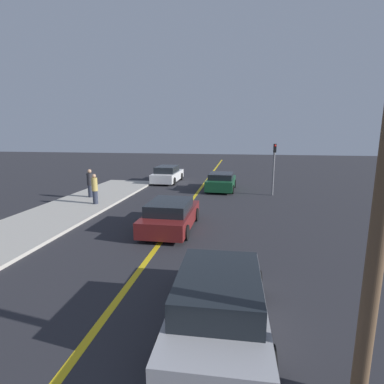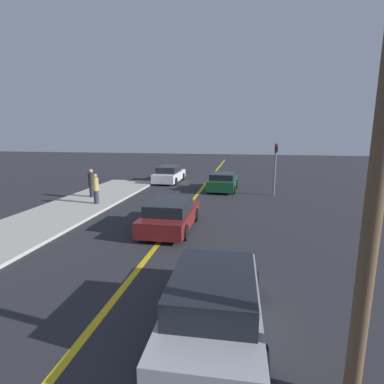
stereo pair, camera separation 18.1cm
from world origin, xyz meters
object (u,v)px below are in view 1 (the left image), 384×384
(car_far_distant, at_px, (221,182))
(car_parked_left_lot, at_px, (168,174))
(utility_pole, at_px, (383,195))
(pedestrian_mid_group, at_px, (95,189))
(pedestrian_far_standing, at_px, (90,183))
(car_near_right_lane, at_px, (219,301))
(traffic_light, at_px, (274,164))
(car_ahead_center, at_px, (171,215))

(car_far_distant, distance_m, car_parked_left_lot, 5.48)
(car_parked_left_lot, distance_m, utility_pole, 21.66)
(pedestrian_mid_group, bearing_deg, car_far_distant, 41.54)
(car_parked_left_lot, distance_m, pedestrian_far_standing, 7.81)
(car_near_right_lane, relative_size, pedestrian_mid_group, 2.61)
(pedestrian_far_standing, relative_size, traffic_light, 0.52)
(car_near_right_lane, bearing_deg, pedestrian_mid_group, 127.15)
(car_parked_left_lot, bearing_deg, traffic_light, -25.99)
(pedestrian_mid_group, distance_m, utility_pole, 15.19)
(car_far_distant, xyz_separation_m, utility_pole, (3.31, -17.13, 2.69))
(car_ahead_center, relative_size, pedestrian_mid_group, 2.45)
(car_near_right_lane, xyz_separation_m, car_parked_left_lot, (-5.73, 18.53, -0.00))
(car_near_right_lane, xyz_separation_m, car_far_distant, (-1.04, 15.71, -0.04))
(pedestrian_mid_group, height_order, pedestrian_far_standing, pedestrian_far_standing)
(car_far_distant, height_order, car_parked_left_lot, car_parked_left_lot)
(car_ahead_center, relative_size, utility_pole, 0.64)
(car_ahead_center, xyz_separation_m, car_far_distant, (1.54, 9.27, -0.00))
(car_near_right_lane, relative_size, pedestrian_far_standing, 2.55)
(utility_pole, bearing_deg, traffic_light, 89.33)
(car_far_distant, height_order, pedestrian_far_standing, pedestrian_far_standing)
(car_parked_left_lot, xyz_separation_m, pedestrian_far_standing, (-3.19, -7.12, 0.35))
(car_far_distant, height_order, traffic_light, traffic_light)
(utility_pole, bearing_deg, car_far_distant, 100.95)
(car_parked_left_lot, relative_size, utility_pole, 0.67)
(traffic_light, bearing_deg, car_far_distant, 159.10)
(car_ahead_center, distance_m, pedestrian_mid_group, 6.17)
(pedestrian_far_standing, height_order, traffic_light, traffic_light)
(pedestrian_mid_group, xyz_separation_m, utility_pole, (10.04, -11.17, 2.31))
(car_ahead_center, bearing_deg, pedestrian_far_standing, 141.89)
(pedestrian_far_standing, bearing_deg, car_near_right_lane, -51.99)
(traffic_light, bearing_deg, car_parked_left_lot, 153.09)
(car_near_right_lane, distance_m, pedestrian_far_standing, 14.49)
(car_near_right_lane, relative_size, car_far_distant, 1.15)
(pedestrian_far_standing, height_order, utility_pole, utility_pole)
(car_near_right_lane, height_order, car_ahead_center, car_near_right_lane)
(pedestrian_mid_group, relative_size, utility_pole, 0.26)
(car_far_distant, distance_m, pedestrian_far_standing, 8.98)
(car_parked_left_lot, height_order, utility_pole, utility_pole)
(car_ahead_center, relative_size, car_far_distant, 1.08)
(pedestrian_mid_group, bearing_deg, traffic_light, 24.32)
(car_near_right_lane, distance_m, utility_pole, 3.76)
(car_parked_left_lot, relative_size, traffic_light, 1.29)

